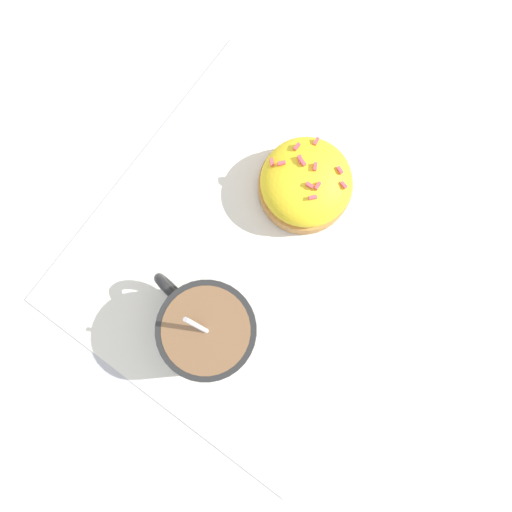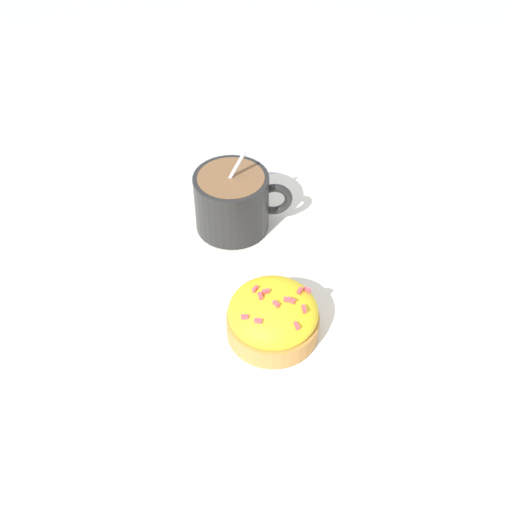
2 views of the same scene
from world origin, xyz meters
The scene contains 4 objects.
ground_plane centered at (0.00, 0.00, 0.00)m, with size 3.00×3.00×0.00m, color #B2B2B7.
paper_napkin centered at (0.00, 0.00, 0.00)m, with size 0.35×0.33×0.00m.
coffee_cup centered at (-0.08, -0.01, 0.04)m, with size 0.08×0.11×0.10m.
frosted_pastry centered at (0.08, 0.01, 0.03)m, with size 0.09×0.09×0.05m.
Camera 2 is at (0.44, -0.07, 0.47)m, focal length 42.00 mm.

